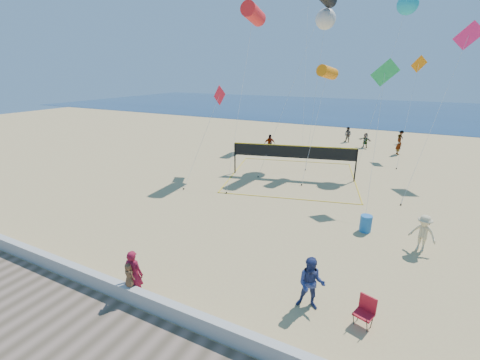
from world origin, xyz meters
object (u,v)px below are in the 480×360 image
at_px(camp_chair, 366,310).
at_px(volleyball_net, 293,155).
at_px(woman, 134,274).
at_px(trash_barrel, 366,223).

xyz_separation_m(camp_chair, volleyball_net, (-6.68, 13.17, 1.09)).
height_order(woman, camp_chair, woman).
bearing_deg(camp_chair, volleyball_net, 134.65).
relative_size(woman, volleyball_net, 0.17).
distance_m(woman, trash_barrel, 11.01).
relative_size(woman, trash_barrel, 2.17).
xyz_separation_m(camp_chair, trash_barrel, (-0.74, 6.56, -0.14)).
xyz_separation_m(trash_barrel, volleyball_net, (-5.94, 6.61, 1.24)).
distance_m(trash_barrel, volleyball_net, 8.97).
height_order(camp_chair, volleyball_net, volleyball_net).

